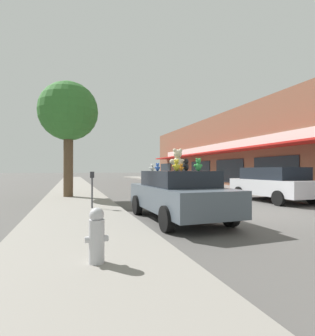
# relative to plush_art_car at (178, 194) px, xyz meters

# --- Properties ---
(ground_plane) EXTENTS (260.00, 260.00, 0.00)m
(ground_plane) POSITION_rel_plush_art_car_xyz_m (2.89, 0.20, -0.78)
(ground_plane) COLOR #514F4C
(sidewalk_near) EXTENTS (2.93, 90.00, 0.16)m
(sidewalk_near) POSITION_rel_plush_art_car_xyz_m (-2.79, 0.20, -0.70)
(sidewalk_near) COLOR gray
(sidewalk_near) RESTS_ON ground_plane
(storefront_row) EXTENTS (14.27, 37.38, 6.71)m
(storefront_row) POSITION_rel_plush_art_car_xyz_m (16.33, 12.40, 2.58)
(storefront_row) COLOR brown
(storefront_row) RESTS_ON ground_plane
(plush_art_car) EXTENTS (2.07, 4.31, 1.45)m
(plush_art_car) POSITION_rel_plush_art_car_xyz_m (0.00, 0.00, 0.00)
(plush_art_car) COLOR #4C5660
(plush_art_car) RESTS_ON ground_plane
(teddy_bear_giant) EXTENTS (0.51, 0.31, 0.70)m
(teddy_bear_giant) POSITION_rel_plush_art_car_xyz_m (0.15, 0.41, 1.02)
(teddy_bear_giant) COLOR beige
(teddy_bear_giant) RESTS_ON plush_art_car
(teddy_bear_yellow) EXTENTS (0.26, 0.16, 0.35)m
(teddy_bear_yellow) POSITION_rel_plush_art_car_xyz_m (-0.05, 0.02, 0.85)
(teddy_bear_yellow) COLOR yellow
(teddy_bear_yellow) RESTS_ON plush_art_car
(teddy_bear_orange) EXTENTS (0.17, 0.11, 0.22)m
(teddy_bear_orange) POSITION_rel_plush_art_car_xyz_m (0.14, 0.08, 0.79)
(teddy_bear_orange) COLOR orange
(teddy_bear_orange) RESTS_ON plush_art_car
(teddy_bear_blue) EXTENTS (0.17, 0.11, 0.23)m
(teddy_bear_blue) POSITION_rel_plush_art_car_xyz_m (-0.68, -0.09, 0.79)
(teddy_bear_blue) COLOR blue
(teddy_bear_blue) RESTS_ON plush_art_car
(teddy_bear_white) EXTENTS (0.17, 0.12, 0.23)m
(teddy_bear_white) POSITION_rel_plush_art_car_xyz_m (-0.57, 0.79, 0.79)
(teddy_bear_white) COLOR white
(teddy_bear_white) RESTS_ON plush_art_car
(teddy_bear_black) EXTENTS (0.25, 0.26, 0.38)m
(teddy_bear_black) POSITION_rel_plush_art_car_xyz_m (0.38, 0.25, 0.86)
(teddy_bear_black) COLOR black
(teddy_bear_black) RESTS_ON plush_art_car
(teddy_bear_green) EXTENTS (0.26, 0.16, 0.36)m
(teddy_bear_green) POSITION_rel_plush_art_car_xyz_m (0.34, -0.64, 0.85)
(teddy_bear_green) COLOR green
(teddy_bear_green) RESTS_ON plush_art_car
(parked_car_far_center) EXTENTS (2.05, 4.27, 1.60)m
(parked_car_far_center) POSITION_rel_plush_art_car_xyz_m (6.02, 2.79, 0.08)
(parked_car_far_center) COLOR #B7B7BC
(parked_car_far_center) RESTS_ON ground_plane
(street_tree) EXTENTS (2.93, 2.93, 5.74)m
(street_tree) POSITION_rel_plush_art_car_xyz_m (-3.16, 6.62, 3.59)
(street_tree) COLOR brown
(street_tree) RESTS_ON sidewalk_near
(fire_hydrant) EXTENTS (0.33, 0.22, 0.79)m
(fire_hydrant) POSITION_rel_plush_art_car_xyz_m (-2.68, -3.37, -0.23)
(fire_hydrant) COLOR #B2B2B7
(fire_hydrant) RESTS_ON sidewalk_near
(parking_meter) EXTENTS (0.14, 0.10, 1.27)m
(parking_meter) POSITION_rel_plush_art_car_xyz_m (-2.33, 2.18, 0.19)
(parking_meter) COLOR #4C4C51
(parking_meter) RESTS_ON sidewalk_near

